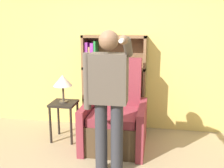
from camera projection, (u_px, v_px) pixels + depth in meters
wall_back at (127, 49)px, 4.45m from camera, size 8.00×0.06×2.80m
bookcase at (108, 84)px, 4.48m from camera, size 1.06×0.28×1.63m
armchair at (115, 120)px, 3.94m from camera, size 0.91×0.89×1.30m
person_standing at (108, 95)px, 3.06m from camera, size 0.58×0.78×1.75m
side_table at (64, 110)px, 4.11m from camera, size 0.39×0.39×0.62m
table_lamp at (63, 81)px, 4.00m from camera, size 0.29×0.29×0.43m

